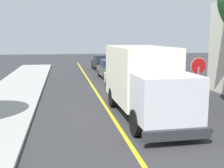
{
  "coord_description": "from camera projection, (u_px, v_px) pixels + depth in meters",
  "views": [
    {
      "loc": [
        -2.22,
        -3.32,
        3.63
      ],
      "look_at": [
        0.14,
        9.87,
        1.4
      ],
      "focal_mm": 44.96,
      "sensor_mm": 36.0,
      "label": 1
    }
  ],
  "objects": [
    {
      "name": "parked_car_mid",
      "position": [
        111.0,
        70.0,
        25.03
      ],
      "size": [
        2.0,
        4.48,
        1.67
      ],
      "color": "#4C564C",
      "rests_on": "ground"
    },
    {
      "name": "parked_car_far",
      "position": [
        102.0,
        63.0,
        31.92
      ],
      "size": [
        2.0,
        4.48,
        1.67
      ],
      "color": "black",
      "rests_on": "ground"
    },
    {
      "name": "box_truck",
      "position": [
        143.0,
        79.0,
        12.87
      ],
      "size": [
        2.49,
        7.21,
        3.2
      ],
      "color": "#F2EDCC",
      "rests_on": "ground"
    },
    {
      "name": "stop_sign",
      "position": [
        198.0,
        74.0,
        13.86
      ],
      "size": [
        0.8,
        0.1,
        2.65
      ],
      "color": "gray",
      "rests_on": "ground"
    },
    {
      "name": "parked_car_near",
      "position": [
        121.0,
        79.0,
        19.61
      ],
      "size": [
        1.83,
        4.41,
        1.67
      ],
      "color": "silver",
      "rests_on": "ground"
    },
    {
      "name": "centre_line_yellow",
      "position": [
        109.0,
        111.0,
        13.91
      ],
      "size": [
        0.16,
        56.0,
        0.01
      ],
      "primitive_type": "cube",
      "color": "gold",
      "rests_on": "ground"
    }
  ]
}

